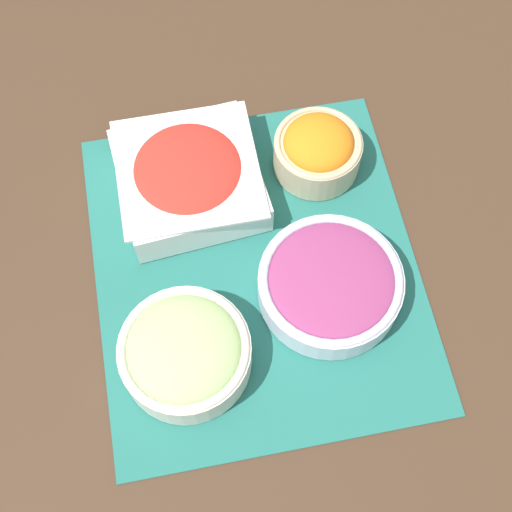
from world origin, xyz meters
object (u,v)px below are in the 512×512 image
object	(u,v)px
onion_bowl	(330,283)
carrot_bowl	(318,149)
tomato_bowl	(189,177)
cucumber_bowl	(185,352)

from	to	relation	value
onion_bowl	carrot_bowl	world-z (taller)	carrot_bowl
onion_bowl	tomato_bowl	distance (m)	0.23
tomato_bowl	carrot_bowl	size ratio (longest dim) A/B	1.65
cucumber_bowl	carrot_bowl	world-z (taller)	carrot_bowl
carrot_bowl	cucumber_bowl	bearing A→B (deg)	-41.29
tomato_bowl	cucumber_bowl	bearing A→B (deg)	-9.58
tomato_bowl	cucumber_bowl	world-z (taller)	same
cucumber_bowl	carrot_bowl	xyz separation A→B (m)	(-0.24, 0.21, 0.00)
onion_bowl	cucumber_bowl	world-z (taller)	cucumber_bowl
cucumber_bowl	onion_bowl	bearing A→B (deg)	106.39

